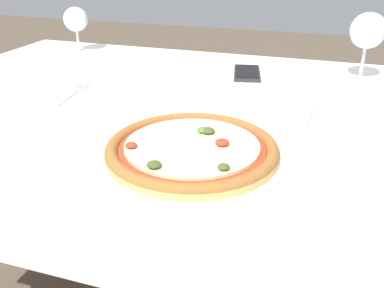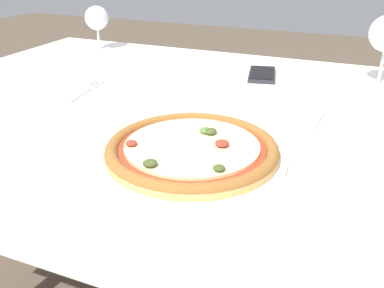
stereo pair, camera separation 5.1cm
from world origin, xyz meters
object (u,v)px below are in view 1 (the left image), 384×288
object	(u,v)px
wine_glass_far_left	(76,21)
dining_table	(174,140)
pizza_plate	(192,151)
cell_phone	(247,73)
wine_glass_far_right	(368,32)
fork	(72,93)

from	to	relation	value
wine_glass_far_left	dining_table	bearing A→B (deg)	-39.63
pizza_plate	wine_glass_far_left	bearing A→B (deg)	133.87
dining_table	cell_phone	xyz separation A→B (m)	(0.10, 0.31, 0.09)
wine_glass_far_right	fork	bearing A→B (deg)	-153.16
wine_glass_far_right	cell_phone	bearing A→B (deg)	-172.36
wine_glass_far_left	fork	bearing A→B (deg)	-60.60
fork	cell_phone	bearing A→B (deg)	38.82
dining_table	fork	size ratio (longest dim) A/B	8.38
pizza_plate	fork	distance (m)	0.45
pizza_plate	wine_glass_far_left	world-z (taller)	wine_glass_far_left
wine_glass_far_left	pizza_plate	bearing A→B (deg)	-46.13
fork	wine_glass_far_left	distance (m)	0.46
dining_table	wine_glass_far_left	distance (m)	0.65
wine_glass_far_left	cell_phone	bearing A→B (deg)	-9.15
fork	cell_phone	distance (m)	0.47
wine_glass_far_right	pizza_plate	bearing A→B (deg)	-116.25
dining_table	wine_glass_far_left	bearing A→B (deg)	140.37
wine_glass_far_left	cell_phone	world-z (taller)	wine_glass_far_left
fork	wine_glass_far_left	xyz separation A→B (m)	(-0.22, 0.39, 0.10)
pizza_plate	wine_glass_far_right	size ratio (longest dim) A/B	1.80
wine_glass_far_left	cell_phone	size ratio (longest dim) A/B	0.93
wine_glass_far_right	cell_phone	xyz separation A→B (m)	(-0.30, -0.04, -0.12)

